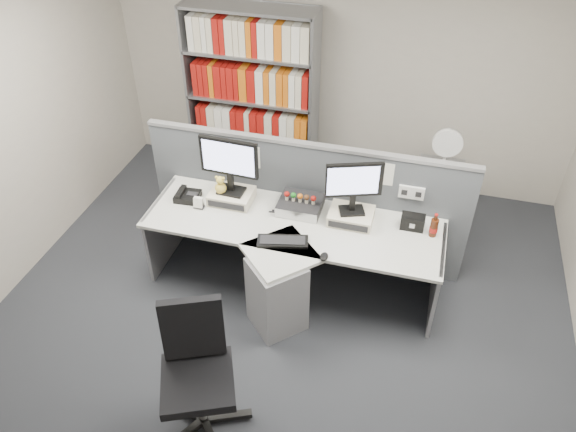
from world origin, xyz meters
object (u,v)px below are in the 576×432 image
(desktop_pc, at_px, (300,205))
(desk_phone, at_px, (187,196))
(desk, at_px, (286,262))
(speaker, at_px, (413,222))
(keyboard, at_px, (283,241))
(desk_calendar, at_px, (199,203))
(monitor_left, at_px, (229,162))
(shelving_unit, at_px, (252,101))
(monitor_right, at_px, (354,184))
(filing_cabinet, at_px, (436,201))
(desk_fan, at_px, (447,146))
(mouse, at_px, (324,257))
(cola_bottle, at_px, (434,228))
(office_chair, at_px, (197,368))

(desktop_pc, relative_size, desk_phone, 1.67)
(desk, xyz_separation_m, speaker, (1.00, 0.42, 0.33))
(keyboard, xyz_separation_m, desk_calendar, (-0.85, 0.26, 0.03))
(monitor_left, height_order, desk_calendar, monitor_left)
(monitor_left, distance_m, desk_phone, 0.57)
(desktop_pc, distance_m, shelving_unit, 1.71)
(desk_phone, bearing_deg, monitor_right, 3.20)
(filing_cabinet, distance_m, desk_fan, 0.65)
(monitor_right, distance_m, keyboard, 0.76)
(mouse, distance_m, shelving_unit, 2.38)
(desk_phone, relative_size, desk_fan, 0.47)
(speaker, bearing_deg, desk_phone, -176.50)
(monitor_right, xyz_separation_m, cola_bottle, (0.70, -0.01, -0.31))
(keyboard, bearing_deg, shelving_unit, 114.91)
(speaker, bearing_deg, desktop_pc, -179.70)
(desk_phone, distance_m, shelving_unit, 1.57)
(monitor_right, bearing_deg, desktop_pc, 175.70)
(mouse, distance_m, desk_calendar, 1.28)
(desktop_pc, bearing_deg, desk_calendar, -166.45)
(keyboard, relative_size, desk_phone, 1.98)
(mouse, distance_m, cola_bottle, 0.98)
(mouse, relative_size, speaker, 0.53)
(desk, bearing_deg, monitor_left, 148.35)
(office_chair, bearing_deg, mouse, 60.92)
(keyboard, height_order, mouse, mouse)
(mouse, relative_size, desk_calendar, 0.95)
(filing_cabinet, xyz_separation_m, desk_fan, (0.00, -0.00, 0.65))
(desk_phone, bearing_deg, speaker, 3.50)
(filing_cabinet, bearing_deg, desktop_pc, -140.41)
(keyboard, xyz_separation_m, cola_bottle, (1.20, 0.43, 0.07))
(desk, xyz_separation_m, cola_bottle, (1.18, 0.37, 0.35))
(cola_bottle, bearing_deg, desk_calendar, -175.37)
(cola_bottle, height_order, desk_fan, desk_fan)
(keyboard, height_order, desk_fan, desk_fan)
(monitor_left, relative_size, monitor_right, 1.10)
(speaker, bearing_deg, desk_fan, 78.49)
(desk_calendar, height_order, shelving_unit, shelving_unit)
(keyboard, bearing_deg, desk, 73.48)
(monitor_left, xyz_separation_m, shelving_unit, (-0.28, 1.46, -0.17))
(speaker, xyz_separation_m, desk_fan, (0.20, 0.98, 0.22))
(keyboard, relative_size, cola_bottle, 1.99)
(filing_cabinet, bearing_deg, desk, -130.61)
(monitor_left, distance_m, filing_cabinet, 2.23)
(shelving_unit, bearing_deg, monitor_right, -46.77)
(shelving_unit, bearing_deg, speaker, -36.85)
(desk, distance_m, mouse, 0.48)
(desktop_pc, relative_size, speaker, 1.90)
(desk_fan, bearing_deg, speaker, -101.51)
(monitor_left, bearing_deg, filing_cabinet, 29.14)
(keyboard, distance_m, speaker, 1.13)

